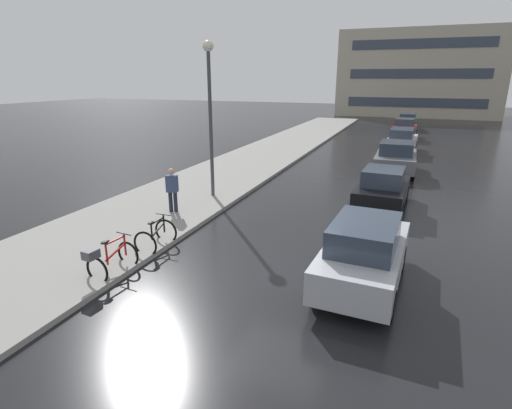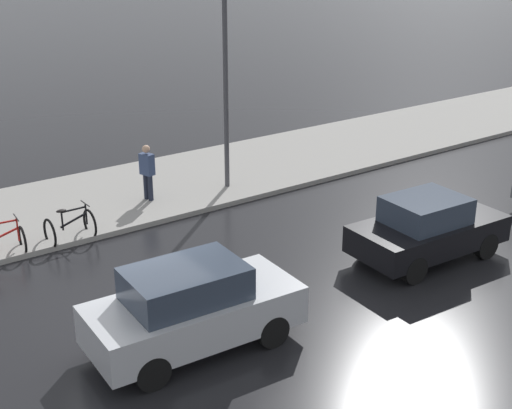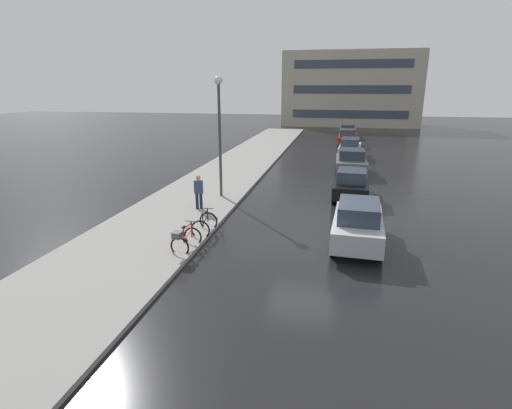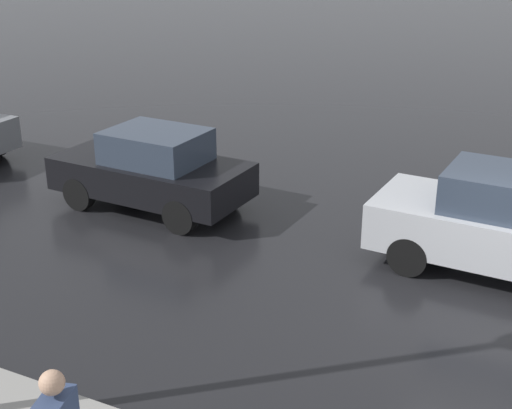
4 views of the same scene
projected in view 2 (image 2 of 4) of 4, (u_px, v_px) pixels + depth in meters
The scene contains 7 objects.
ground_plane at pixel (134, 308), 14.68m from camera, with size 140.00×140.00×0.00m, color black.
sidewalk_kerb at pixel (318, 151), 24.60m from camera, with size 4.80×60.00×0.14m, color gray.
bicycle_second at pixel (70, 227), 17.58m from camera, with size 0.78×1.12×0.95m.
car_silver at pixel (192, 307), 13.04m from camera, with size 1.90×4.04×1.68m.
car_black at pixel (427, 228), 16.61m from camera, with size 1.88×3.82×1.55m.
pedestrian at pixel (147, 171), 19.79m from camera, with size 0.45×0.34×1.74m.
streetlamp at pixel (225, 54), 19.72m from camera, with size 0.41×0.41×6.10m.
Camera 2 is at (11.95, -5.41, 7.39)m, focal length 50.00 mm.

